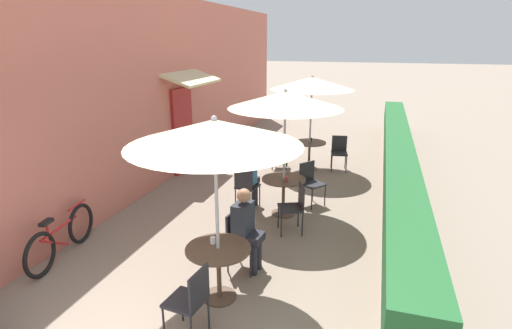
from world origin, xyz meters
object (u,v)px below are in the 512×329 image
Objects in this scene: patio_umbrella_far at (312,83)px; cafe_chair_far_left at (280,149)px; patio_umbrella_near at (214,133)px; patio_table_mid at (284,188)px; seated_patron_near_right at (246,226)px; coffee_cup_mid at (287,178)px; coffee_cup_near at (213,240)px; cafe_chair_mid_left at (310,180)px; cafe_chair_near_right at (239,236)px; cafe_chair_mid_right at (246,184)px; seated_patron_mid_right at (248,174)px; cafe_chair_mid_back at (295,204)px; cafe_chair_far_right at (339,150)px; cafe_chair_near_left at (191,297)px; patio_umbrella_mid at (285,100)px; patio_table_near at (219,261)px; bicycle_leaning at (62,237)px; patio_table_far at (309,149)px; coffee_cup_far at (311,140)px.

cafe_chair_far_left is at bearing -165.28° from patio_umbrella_far.
patio_umbrella_near reaches higher than patio_table_mid.
coffee_cup_mid is (0.13, 1.94, 0.08)m from seated_patron_near_right.
patio_umbrella_near is 26.63× the size of coffee_cup_near.
seated_patron_near_right is 1.44× the size of cafe_chair_mid_left.
cafe_chair_mid_right is at bearing -157.10° from cafe_chair_near_right.
patio_umbrella_near reaches higher than seated_patron_mid_right.
cafe_chair_far_right is (0.36, 3.78, 0.00)m from cafe_chair_mid_back.
seated_patron_mid_right is at bearing 15.32° from cafe_chair_near_left.
seated_patron_near_right is 0.52× the size of patio_umbrella_mid.
coffee_cup_near is at bearing 140.67° from patio_table_near.
cafe_chair_mid_left is 0.36× the size of patio_umbrella_far.
bicycle_leaning is at bearing 48.98° from cafe_chair_far_right.
seated_patron_near_right reaches higher than cafe_chair_near_left.
coffee_cup_near is at bearing 71.29° from cafe_chair_far_right.
cafe_chair_mid_left is at bearing 35.79° from cafe_chair_mid_right.
cafe_chair_mid_back is (0.54, 2.12, -1.68)m from patio_umbrella_near.
cafe_chair_mid_right is at bearing 178.36° from patio_table_mid.
coffee_cup_near is 0.11× the size of patio_table_mid.
patio_table_far is at bearing 90.34° from patio_umbrella_mid.
coffee_cup_mid is 3.10m from coffee_cup_far.
cafe_chair_near_right is at bearing 5.79° from cafe_chair_near_left.
patio_table_far is at bearing -174.93° from cafe_chair_near_right.
seated_patron_near_right is 1.51× the size of patio_table_far.
cafe_chair_far_right is (1.47, 0.39, 0.00)m from cafe_chair_far_left.
cafe_chair_far_right is (0.72, 3.11, -1.68)m from patio_umbrella_mid.
cafe_chair_far_right is at bearing -27.94° from cafe_chair_mid_back.
seated_patron_mid_right is (-0.57, 2.92, 0.15)m from patio_table_near.
patio_umbrella_near is 3.86m from cafe_chair_mid_left.
coffee_cup_far is (-0.72, -0.11, 0.25)m from cafe_chair_far_right.
patio_umbrella_near is 2.75× the size of cafe_chair_mid_left.
seated_patron_mid_right is at bearing 31.50° from cafe_chair_mid_back.
seated_patron_mid_right is at bearing 54.99° from cafe_chair_far_right.
coffee_cup_far reaches higher than patio_table_near.
cafe_chair_near_right is 5.22m from cafe_chair_far_right.
cafe_chair_near_left is at bearing -83.62° from coffee_cup_near.
patio_table_mid is 3.83m from bicycle_leaning.
patio_table_near is 0.66× the size of seated_patron_near_right.
cafe_chair_near_right is at bearing -91.92° from cafe_chair_far_left.
patio_umbrella_mid is 1.69m from seated_patron_mid_right.
patio_umbrella_mid reaches higher than coffee_cup_mid.
cafe_chair_mid_right is 3.33m from bicycle_leaning.
cafe_chair_near_right is 0.36× the size of patio_umbrella_mid.
seated_patron_near_right is (0.12, 0.74, 0.15)m from patio_table_near.
patio_umbrella_near is at bearing -91.61° from patio_umbrella_far.
patio_umbrella_far is at bearing 54.15° from bicycle_leaning.
cafe_chair_far_right is at bearing -149.91° from cafe_chair_mid_left.
cafe_chair_mid_right is 9.67× the size of coffee_cup_mid.
cafe_chair_far_left is (-0.73, -0.19, -0.02)m from patio_table_far.
patio_table_mid is 0.66× the size of seated_patron_mid_right.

